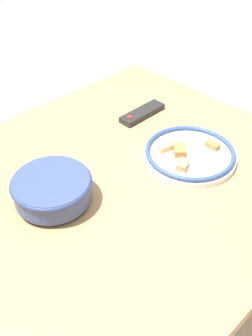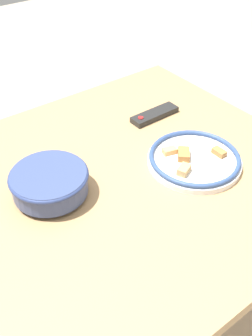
% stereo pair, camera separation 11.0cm
% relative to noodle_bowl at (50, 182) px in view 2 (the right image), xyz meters
% --- Properties ---
extents(ground_plane, '(8.00, 8.00, 0.00)m').
position_rel_noodle_bowl_xyz_m(ground_plane, '(0.21, -0.05, -0.78)').
color(ground_plane, '#B7A88E').
extents(dining_table, '(1.11, 0.99, 0.73)m').
position_rel_noodle_bowl_xyz_m(dining_table, '(0.21, -0.05, -0.13)').
color(dining_table, tan).
rests_on(dining_table, ground_plane).
extents(noodle_bowl, '(0.21, 0.21, 0.08)m').
position_rel_noodle_bowl_xyz_m(noodle_bowl, '(0.00, 0.00, 0.00)').
color(noodle_bowl, '#384775').
rests_on(noodle_bowl, dining_table).
extents(food_plate, '(0.28, 0.28, 0.04)m').
position_rel_noodle_bowl_xyz_m(food_plate, '(0.41, -0.14, -0.03)').
color(food_plate, white).
rests_on(food_plate, dining_table).
extents(tv_remote, '(0.18, 0.05, 0.02)m').
position_rel_noodle_bowl_xyz_m(tv_remote, '(0.48, 0.13, -0.04)').
color(tv_remote, black).
rests_on(tv_remote, dining_table).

